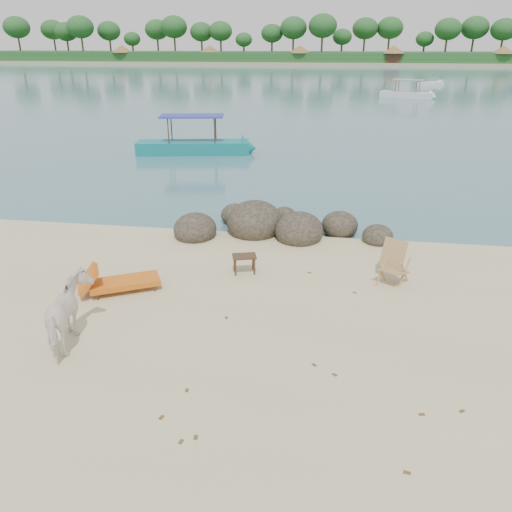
{
  "coord_description": "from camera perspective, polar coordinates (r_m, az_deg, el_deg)",
  "views": [
    {
      "loc": [
        2.08,
        -8.17,
        5.42
      ],
      "look_at": [
        0.53,
        2.0,
        1.0
      ],
      "focal_mm": 35.0,
      "sensor_mm": 36.0,
      "label": 1
    }
  ],
  "objects": [
    {
      "name": "deck_chair",
      "position": [
        12.38,
        15.47,
        -1.04
      ],
      "size": [
        0.93,
        0.95,
        1.01
      ],
      "primitive_type": null,
      "rotation": [
        0.0,
        0.0,
        -0.58
      ],
      "color": "#A18C50",
      "rests_on": "ground"
    },
    {
      "name": "boulders",
      "position": [
        15.27,
        1.58,
        3.44
      ],
      "size": [
        6.49,
        3.04,
        1.29
      ],
      "rotation": [
        0.0,
        0.0,
        -0.1
      ],
      "color": "#2C261D",
      "rests_on": "ground"
    },
    {
      "name": "water",
      "position": [
        98.34,
        7.93,
        19.89
      ],
      "size": [
        400.0,
        400.0,
        0.0
      ],
      "primitive_type": "plane",
      "color": "#36636C",
      "rests_on": "ground"
    },
    {
      "name": "far_shore",
      "position": [
        178.26,
        8.59,
        21.27
      ],
      "size": [
        420.0,
        90.0,
        1.4
      ],
      "primitive_type": "cube",
      "color": "tan",
      "rests_on": "ground"
    },
    {
      "name": "cow",
      "position": [
        10.13,
        -20.48,
        -6.38
      ],
      "size": [
        1.09,
        1.7,
        1.32
      ],
      "primitive_type": "imported",
      "rotation": [
        0.0,
        0.0,
        3.4
      ],
      "color": "white",
      "rests_on": "ground"
    },
    {
      "name": "boat_near",
      "position": [
        27.07,
        -7.31,
        14.98
      ],
      "size": [
        6.77,
        2.64,
        3.22
      ],
      "primitive_type": null,
      "rotation": [
        0.0,
        0.0,
        0.18
      ],
      "color": "#107072",
      "rests_on": "water"
    },
    {
      "name": "boat_far",
      "position": [
        76.04,
        19.37,
        18.16
      ],
      "size": [
        4.35,
        4.09,
        0.57
      ],
      "primitive_type": null,
      "rotation": [
        0.0,
        0.0,
        0.74
      ],
      "color": "silver",
      "rests_on": "water"
    },
    {
      "name": "dead_leaves",
      "position": [
        9.09,
        -2.5,
        -13.31
      ],
      "size": [
        8.9,
        6.57,
        0.0
      ],
      "color": "brown",
      "rests_on": "ground"
    },
    {
      "name": "lounge_chair",
      "position": [
        12.09,
        -14.8,
        -2.64
      ],
      "size": [
        2.09,
        1.57,
        0.6
      ],
      "primitive_type": null,
      "rotation": [
        0.0,
        0.0,
        0.5
      ],
      "color": "#C76817",
      "rests_on": "ground"
    },
    {
      "name": "side_table",
      "position": [
        12.59,
        -1.34,
        -1.06
      ],
      "size": [
        0.67,
        0.53,
        0.47
      ],
      "primitive_type": null,
      "rotation": [
        0.0,
        0.0,
        0.28
      ],
      "color": "#2F2013",
      "rests_on": "ground"
    },
    {
      "name": "far_scenery",
      "position": [
        144.9,
        8.49,
        22.12
      ],
      "size": [
        420.0,
        18.0,
        9.5
      ],
      "color": "#1E4C1E",
      "rests_on": "ground"
    },
    {
      "name": "boat_mid",
      "position": [
        58.03,
        16.97,
        18.44
      ],
      "size": [
        6.23,
        3.62,
        3.0
      ],
      "primitive_type": null,
      "rotation": [
        0.0,
        0.0,
        -0.39
      ],
      "color": "silver",
      "rests_on": "water"
    }
  ]
}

